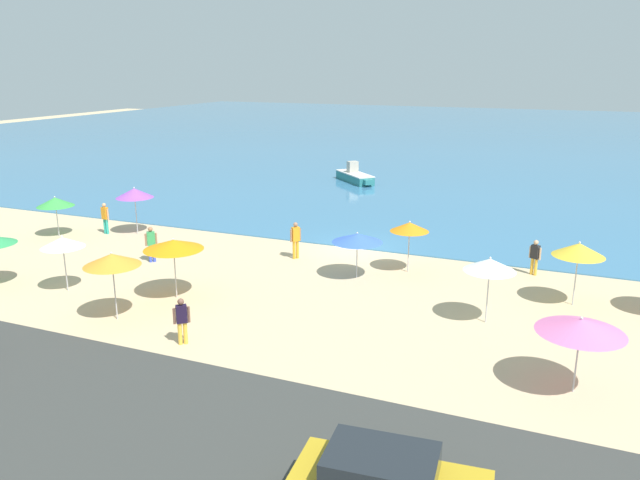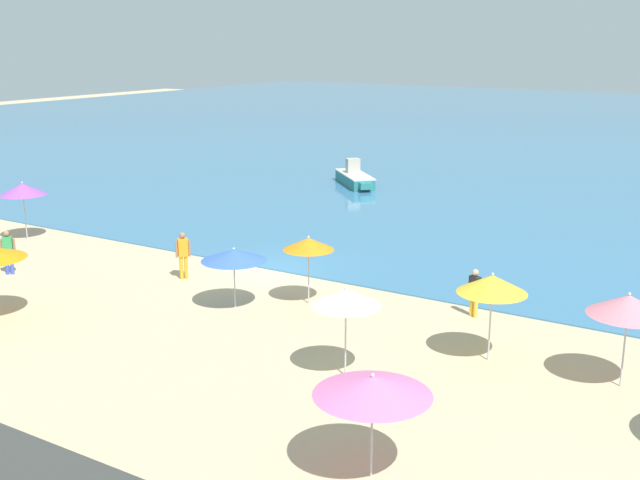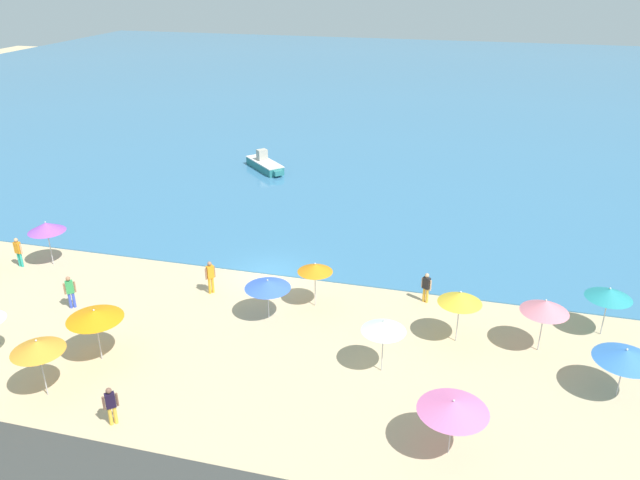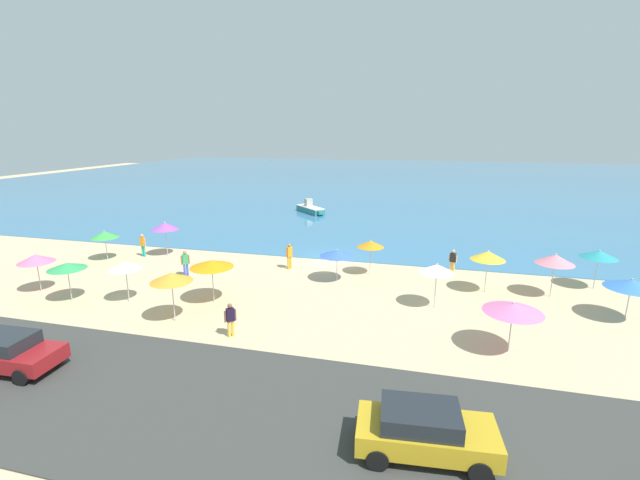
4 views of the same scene
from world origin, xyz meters
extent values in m
plane|color=#C8AF86|center=(0.00, 0.00, 0.00)|extent=(160.00, 160.00, 0.00)
cube|color=teal|center=(0.00, 55.00, 0.03)|extent=(150.00, 110.00, 0.05)
cylinder|color=#B2B2B7|center=(3.36, -2.59, 0.98)|extent=(0.05, 0.05, 1.97)
cone|color=orange|center=(3.36, -2.59, 2.13)|extent=(1.75, 1.75, 0.41)
sphere|color=silver|center=(3.36, -2.59, 2.36)|extent=(0.08, 0.08, 0.08)
cylinder|color=#B2B2B7|center=(16.91, -1.76, 1.00)|extent=(0.05, 0.05, 2.00)
cone|color=teal|center=(16.91, -1.76, 2.17)|extent=(2.07, 2.07, 0.46)
sphere|color=silver|center=(16.91, -1.76, 2.43)|extent=(0.08, 0.08, 0.08)
cylinder|color=#B2B2B7|center=(-12.35, -1.91, 1.05)|extent=(0.05, 0.05, 2.10)
cone|color=purple|center=(-12.35, -1.91, 2.32)|extent=(2.05, 2.05, 0.53)
sphere|color=silver|center=(-12.35, -1.91, 2.61)|extent=(0.08, 0.08, 0.08)
cylinder|color=#B2B2B7|center=(16.89, -6.36, 0.88)|extent=(0.05, 0.05, 1.76)
cone|color=#3572C6|center=(16.89, -6.36, 1.94)|extent=(2.44, 2.44, 0.45)
sphere|color=silver|center=(16.89, -6.36, 2.19)|extent=(0.08, 0.08, 0.08)
cylinder|color=#B2B2B7|center=(14.01, -3.84, 1.02)|extent=(0.05, 0.05, 2.04)
cone|color=pink|center=(14.01, -3.84, 2.26)|extent=(2.09, 2.09, 0.54)
sphere|color=silver|center=(14.01, -3.84, 2.56)|extent=(0.08, 0.08, 0.08)
cylinder|color=#B2B2B7|center=(10.41, -4.03, 1.03)|extent=(0.05, 0.05, 2.06)
cone|color=gold|center=(10.41, -4.03, 2.27)|extent=(1.98, 1.98, 0.52)
sphere|color=silver|center=(10.41, -4.03, 2.56)|extent=(0.08, 0.08, 0.08)
cylinder|color=#B2B2B7|center=(1.48, -4.29, 0.85)|extent=(0.05, 0.05, 1.71)
cone|color=blue|center=(1.48, -4.29, 1.85)|extent=(2.22, 2.22, 0.38)
sphere|color=silver|center=(1.48, -4.29, 2.07)|extent=(0.08, 0.08, 0.08)
cylinder|color=#B2B2B7|center=(7.50, -7.12, 1.02)|extent=(0.05, 0.05, 2.05)
cone|color=white|center=(7.50, -7.12, 2.22)|extent=(1.88, 1.88, 0.46)
sphere|color=silver|center=(7.50, -7.12, 2.48)|extent=(0.08, 0.08, 0.08)
cylinder|color=#B2B2B7|center=(-4.48, -9.39, 1.05)|extent=(0.05, 0.05, 2.10)
cone|color=orange|center=(-4.48, -9.39, 2.24)|extent=(2.39, 2.39, 0.39)
sphere|color=silver|center=(-4.48, -9.39, 2.47)|extent=(0.08, 0.08, 0.08)
cylinder|color=#B2B2B7|center=(10.59, -11.30, 0.96)|extent=(0.05, 0.05, 1.92)
cone|color=pink|center=(10.59, -11.30, 2.07)|extent=(2.49, 2.49, 0.40)
sphere|color=silver|center=(10.59, -11.30, 2.30)|extent=(0.08, 0.08, 0.08)
cylinder|color=#B2B2B7|center=(-5.21, -12.10, 1.07)|extent=(0.05, 0.05, 2.15)
cone|color=orange|center=(-5.21, -12.10, 2.32)|extent=(2.07, 2.07, 0.45)
sphere|color=silver|center=(-5.21, -12.10, 2.58)|extent=(0.08, 0.08, 0.08)
cylinder|color=yellow|center=(8.60, -0.77, 0.39)|extent=(0.14, 0.14, 0.77)
cylinder|color=yellow|center=(8.76, -0.85, 0.39)|extent=(0.14, 0.14, 0.77)
cube|color=black|center=(8.68, -0.81, 1.08)|extent=(0.42, 0.35, 0.61)
sphere|color=tan|center=(8.68, -0.81, 1.52)|extent=(0.22, 0.22, 0.22)
cylinder|color=tan|center=(8.47, -0.71, 1.03)|extent=(0.09, 0.09, 0.55)
cylinder|color=tan|center=(8.90, -0.91, 1.03)|extent=(0.09, 0.09, 0.55)
cylinder|color=blue|center=(-8.28, -5.80, 0.42)|extent=(0.14, 0.14, 0.84)
cylinder|color=blue|center=(-8.41, -5.92, 0.42)|extent=(0.14, 0.14, 0.84)
cube|color=#34964F|center=(-8.35, -5.86, 1.17)|extent=(0.41, 0.40, 0.66)
sphere|color=#9E6D4D|center=(-8.35, -5.86, 1.63)|extent=(0.22, 0.22, 0.22)
cylinder|color=#9E6D4D|center=(-8.17, -5.70, 1.12)|extent=(0.09, 0.09, 0.60)
cylinder|color=#9E6D4D|center=(-8.52, -6.02, 1.12)|extent=(0.09, 0.09, 0.60)
cylinder|color=gold|center=(-2.28, -2.78, 0.44)|extent=(0.14, 0.14, 0.88)
cylinder|color=gold|center=(-2.17, -2.64, 0.44)|extent=(0.14, 0.14, 0.88)
cube|color=orange|center=(-2.22, -2.71, 1.23)|extent=(0.40, 0.42, 0.70)
sphere|color=#9B6E53|center=(-2.22, -2.71, 1.71)|extent=(0.22, 0.22, 0.22)
cylinder|color=#9B6E53|center=(-2.38, -2.90, 1.18)|extent=(0.09, 0.09, 0.63)
cylinder|color=#9B6E53|center=(-2.07, -2.52, 1.18)|extent=(0.09, 0.09, 0.63)
cylinder|color=gold|center=(-1.64, -12.90, 0.39)|extent=(0.14, 0.14, 0.78)
cylinder|color=gold|center=(-1.77, -13.02, 0.39)|extent=(0.14, 0.14, 0.78)
cube|color=black|center=(-1.70, -12.96, 1.10)|extent=(0.42, 0.40, 0.62)
sphere|color=brown|center=(-1.70, -12.96, 1.54)|extent=(0.22, 0.22, 0.22)
cylinder|color=brown|center=(-1.52, -12.80, 1.05)|extent=(0.09, 0.09, 0.56)
cylinder|color=brown|center=(-1.88, -13.12, 1.05)|extent=(0.09, 0.09, 0.56)
cylinder|color=teal|center=(-14.02, -2.59, 0.42)|extent=(0.14, 0.14, 0.85)
cylinder|color=teal|center=(-13.85, -2.62, 0.42)|extent=(0.14, 0.14, 0.85)
cube|color=orange|center=(-13.94, -2.61, 1.18)|extent=(0.39, 0.27, 0.67)
sphere|color=tan|center=(-13.94, -2.61, 1.65)|extent=(0.22, 0.22, 0.22)
cylinder|color=tan|center=(-14.17, -2.57, 1.13)|extent=(0.09, 0.09, 0.60)
cylinder|color=tan|center=(-13.70, -2.65, 1.13)|extent=(0.09, 0.09, 0.60)
cube|color=teal|center=(-6.36, 17.53, 0.37)|extent=(4.02, 3.95, 0.63)
cube|color=teal|center=(-4.66, 15.89, 0.43)|extent=(0.83, 0.83, 0.38)
cube|color=silver|center=(-6.36, 17.53, 0.72)|extent=(4.08, 4.01, 0.08)
cube|color=#B2AD9E|center=(-6.67, 17.83, 1.16)|extent=(0.98, 0.98, 0.95)
camera|label=1|loc=(10.05, -29.07, 9.16)|focal=35.00mm
camera|label=2|loc=(17.74, -24.62, 9.00)|focal=45.00mm
camera|label=3|loc=(10.49, -28.89, 16.03)|focal=35.00mm
camera|label=4|loc=(6.81, -29.59, 9.34)|focal=24.00mm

